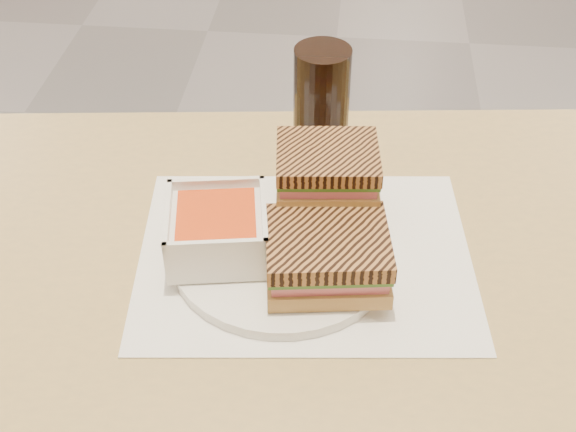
# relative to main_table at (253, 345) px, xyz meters

# --- Properties ---
(main_table) EXTENTS (1.27, 0.83, 0.75)m
(main_table) POSITION_rel_main_table_xyz_m (0.00, 0.00, 0.00)
(main_table) COLOR tan
(main_table) RESTS_ON ground
(tray_liner) EXTENTS (0.42, 0.34, 0.00)m
(tray_liner) POSITION_rel_main_table_xyz_m (0.06, 0.05, 0.12)
(tray_liner) COLOR white
(tray_liner) RESTS_ON main_table
(plate) EXTENTS (0.26, 0.26, 0.01)m
(plate) POSITION_rel_main_table_xyz_m (0.03, 0.04, 0.12)
(plate) COLOR white
(plate) RESTS_ON tray_liner
(soup_bowl) EXTENTS (0.13, 0.13, 0.06)m
(soup_bowl) POSITION_rel_main_table_xyz_m (-0.04, 0.03, 0.16)
(soup_bowl) COLOR white
(soup_bowl) RESTS_ON plate
(panini_lower) EXTENTS (0.15, 0.13, 0.06)m
(panini_lower) POSITION_rel_main_table_xyz_m (0.09, 0.00, 0.16)
(panini_lower) COLOR tan
(panini_lower) RESTS_ON plate
(panini_upper) EXTENTS (0.12, 0.11, 0.05)m
(panini_upper) POSITION_rel_main_table_xyz_m (0.08, 0.10, 0.21)
(panini_upper) COLOR tan
(panini_upper) RESTS_ON panini_lower
(cola_glass) EXTENTS (0.07, 0.07, 0.16)m
(cola_glass) POSITION_rel_main_table_xyz_m (0.06, 0.25, 0.19)
(cola_glass) COLOR black
(cola_glass) RESTS_ON main_table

